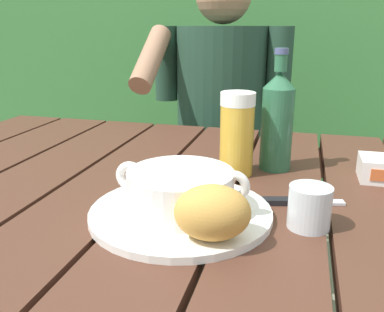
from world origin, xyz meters
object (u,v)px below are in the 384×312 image
Objects in this scene: chair_near_diner at (227,167)px; person_eating at (218,116)px; beer_glass at (237,134)px; water_glass_small at (310,207)px; beer_bottle at (277,120)px; serving_plate at (181,212)px; bread_roll at (212,212)px; table_knife at (288,202)px; soup_bowl at (181,189)px.

person_eating reaches higher than chair_near_diner.
beer_glass is 0.26m from water_glass_small.
serving_plate is at bearing -115.17° from beer_bottle.
bread_roll reaches higher than water_glass_small.
serving_plate is (0.11, -1.04, 0.28)m from chair_near_diner.
person_eating is at bearing 109.94° from table_knife.
chair_near_diner is at bearing 107.04° from beer_bottle.
beer_glass is 1.05× the size of table_knife.
bread_roll is at bearing -79.12° from person_eating.
bread_roll is 0.75× the size of table_knife.
soup_bowl is at bearing 0.00° from serving_plate.
beer_glass reaches higher than table_knife.
serving_plate is at bearing 130.60° from bread_roll.
serving_plate is 1.33× the size of soup_bowl.
chair_near_diner is 14.70× the size of water_glass_small.
beer_bottle is at bearing -72.96° from chair_near_diner.
chair_near_diner is 1.10m from soup_bowl.
beer_glass is at bearing -144.90° from beer_bottle.
person_eating is (-0.00, -0.20, 0.26)m from chair_near_diner.
bread_roll is 0.30m from beer_glass.
beer_bottle is (0.06, 0.35, 0.06)m from bread_roll.
chair_near_diner reaches higher than soup_bowl.
serving_plate is 1.17× the size of beer_bottle.
serving_plate is 0.04m from soup_bowl.
table_knife is (0.27, -0.75, 0.02)m from person_eating.
beer_bottle is at bearing 80.39° from bread_roll.
person_eating reaches higher than bread_roll.
beer_bottle is at bearing 104.87° from water_glass_small.
soup_bowl is 0.31m from beer_bottle.
bread_roll is at bearing -87.09° from beer_glass.
person_eating is 0.95m from bread_roll.
chair_near_diner is 4.40× the size of soup_bowl.
soup_bowl reaches higher than serving_plate.
bread_roll is (0.18, -0.93, 0.07)m from person_eating.
beer_glass is 0.09m from beer_bottle.
chair_near_diner is at bearing 98.87° from bread_roll.
water_glass_small is 0.09m from table_knife.
soup_bowl reaches higher than table_knife.
person_eating is 0.65m from beer_glass.
water_glass_small is at bearing -75.13° from beer_bottle.
chair_near_diner is at bearing 101.02° from beer_glass.
bread_roll is (0.07, -0.08, 0.01)m from soup_bowl.
chair_near_diner is at bearing 89.18° from person_eating.
water_glass_small reaches higher than serving_plate.
serving_plate is 1.83× the size of table_knife.
water_glass_small is (0.14, -0.21, -0.05)m from beer_glass.
chair_near_diner is 0.91m from beer_glass.
beer_bottle is (0.13, 0.27, 0.06)m from soup_bowl.
table_knife is (-0.03, 0.08, -0.03)m from water_glass_small.
beer_bottle is at bearing 64.83° from soup_bowl.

